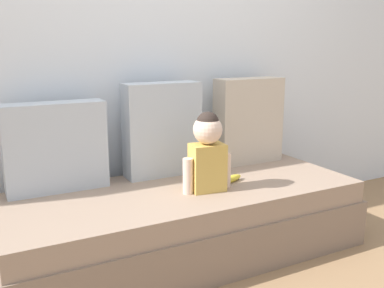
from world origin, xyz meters
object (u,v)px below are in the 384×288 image
object	(u,v)px
throw_pillow_left	(56,147)
toddler	(208,150)
throw_pillow_center	(162,129)
banana	(232,179)
throw_pillow_right	(248,121)
couch	(185,222)

from	to	relation	value
throw_pillow_left	toddler	world-z (taller)	throw_pillow_left
throw_pillow_center	toddler	xyz separation A→B (m)	(0.10, -0.39, -0.06)
throw_pillow_left	banana	size ratio (longest dim) A/B	3.20
throw_pillow_center	throw_pillow_right	size ratio (longest dim) A/B	0.99
throw_pillow_center	toddler	size ratio (longest dim) A/B	1.29
throw_pillow_center	throw_pillow_left	bearing A→B (deg)	180.00
throw_pillow_right	throw_pillow_center	bearing A→B (deg)	180.00
toddler	throw_pillow_center	bearing A→B (deg)	103.67
throw_pillow_left	banana	xyz separation A→B (m)	(0.93, -0.33, -0.22)
throw_pillow_center	throw_pillow_right	distance (m)	0.64
throw_pillow_center	toddler	distance (m)	0.41
throw_pillow_right	banana	size ratio (longest dim) A/B	3.37
throw_pillow_center	toddler	bearing A→B (deg)	-76.33
throw_pillow_left	couch	bearing A→B (deg)	-25.37
couch	banana	xyz separation A→B (m)	(0.29, -0.03, 0.22)
couch	throw_pillow_left	xyz separation A→B (m)	(-0.64, 0.30, 0.45)
throw_pillow_center	throw_pillow_right	bearing A→B (deg)	0.00
toddler	banana	size ratio (longest dim) A/B	2.60
throw_pillow_left	throw_pillow_center	world-z (taller)	throw_pillow_center
couch	toddler	xyz separation A→B (m)	(0.10, -0.09, 0.43)
couch	throw_pillow_center	bearing A→B (deg)	90.00
throw_pillow_right	banana	world-z (taller)	throw_pillow_right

